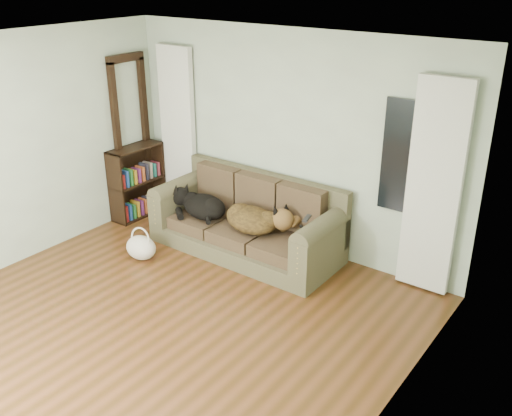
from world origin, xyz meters
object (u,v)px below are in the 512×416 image
Objects in this scene: sofa at (245,217)px; dog_black_lab at (202,206)px; dog_shepherd at (255,220)px; tote_bag at (141,246)px; bookshelf at (137,181)px.

dog_black_lab is at bearing -170.40° from sofa.
dog_shepherd is at bearing -16.88° from sofa.
dog_shepherd is 1.81× the size of tote_bag.
sofa is 0.60m from dog_black_lab.
tote_bag is (-0.28, -0.78, -0.32)m from dog_black_lab.
tote_bag is (-0.88, -0.88, -0.29)m from sofa.
dog_black_lab is 0.79m from dog_shepherd.
tote_bag is at bearing -135.07° from sofa.
dog_shepherd is at bearing 37.22° from tote_bag.
sofa is 3.27× the size of dog_shepherd.
tote_bag is at bearing -94.84° from dog_black_lab.
sofa reaches higher than tote_bag.
dog_shepherd is (0.79, 0.04, 0.01)m from dog_black_lab.
dog_shepherd reaches higher than tote_bag.
bookshelf is at bearing -179.92° from sofa.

